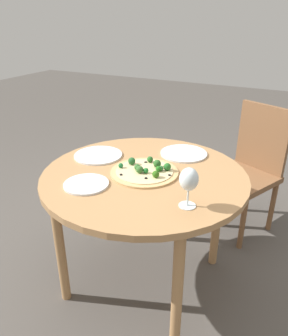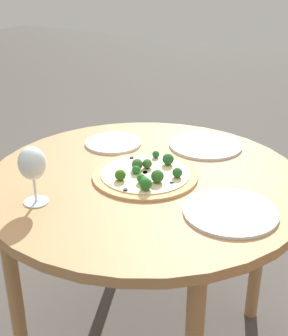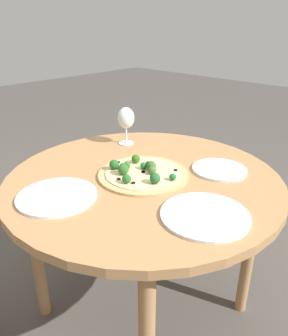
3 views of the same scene
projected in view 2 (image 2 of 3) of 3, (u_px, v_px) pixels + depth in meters
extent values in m
cylinder|color=#A87A4C|center=(145.00, 181.00, 1.54)|extent=(1.05, 1.05, 0.03)
cylinder|color=#A87A4C|center=(14.00, 292.00, 1.57)|extent=(0.05, 0.05, 0.67)
cylinder|color=#A87A4C|center=(116.00, 207.00, 2.09)|extent=(0.05, 0.05, 0.67)
cylinder|color=#A87A4C|center=(259.00, 247.00, 1.81)|extent=(0.05, 0.05, 0.67)
cylinder|color=tan|center=(144.00, 175.00, 1.53)|extent=(0.35, 0.35, 0.01)
cylinder|color=beige|center=(144.00, 173.00, 1.53)|extent=(0.29, 0.29, 0.00)
sphere|color=#22651C|center=(141.00, 178.00, 1.45)|extent=(0.03, 0.03, 0.03)
sphere|color=#235929|center=(168.00, 159.00, 1.57)|extent=(0.04, 0.04, 0.04)
sphere|color=#2A6630|center=(144.00, 180.00, 1.44)|extent=(0.03, 0.03, 0.03)
sphere|color=#34632C|center=(147.00, 164.00, 1.55)|extent=(0.03, 0.03, 0.03)
sphere|color=#1D622F|center=(156.00, 154.00, 1.63)|extent=(0.03, 0.03, 0.03)
sphere|color=#2E6017|center=(120.00, 175.00, 1.47)|extent=(0.03, 0.03, 0.03)
sphere|color=#216022|center=(146.00, 184.00, 1.41)|extent=(0.04, 0.04, 0.04)
sphere|color=#265B23|center=(177.00, 173.00, 1.49)|extent=(0.03, 0.03, 0.03)
sphere|color=#2C5C25|center=(157.00, 176.00, 1.45)|extent=(0.04, 0.04, 0.04)
sphere|color=#1F6A29|center=(136.00, 170.00, 1.51)|extent=(0.03, 0.03, 0.03)
sphere|color=#325F29|center=(137.00, 164.00, 1.54)|extent=(0.04, 0.04, 0.04)
cylinder|color=black|center=(172.00, 182.00, 1.46)|extent=(0.01, 0.01, 0.00)
cylinder|color=black|center=(144.00, 172.00, 1.53)|extent=(0.01, 0.01, 0.00)
cylinder|color=black|center=(176.00, 173.00, 1.51)|extent=(0.01, 0.01, 0.00)
cylinder|color=black|center=(132.00, 158.00, 1.63)|extent=(0.01, 0.01, 0.00)
cylinder|color=black|center=(125.00, 190.00, 1.41)|extent=(0.01, 0.01, 0.00)
cylinder|color=black|center=(118.00, 173.00, 1.52)|extent=(0.01, 0.01, 0.00)
cylinder|color=black|center=(144.00, 172.00, 1.52)|extent=(0.01, 0.01, 0.00)
cylinder|color=silver|center=(36.00, 202.00, 1.37)|extent=(0.07, 0.07, 0.00)
cylinder|color=silver|center=(35.00, 190.00, 1.36)|extent=(0.01, 0.01, 0.07)
ellipsoid|color=silver|center=(32.00, 163.00, 1.32)|extent=(0.08, 0.08, 0.10)
cylinder|color=silver|center=(206.00, 145.00, 1.76)|extent=(0.27, 0.27, 0.01)
cylinder|color=silver|center=(230.00, 212.00, 1.32)|extent=(0.27, 0.27, 0.01)
cylinder|color=silver|center=(113.00, 143.00, 1.78)|extent=(0.21, 0.21, 0.01)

